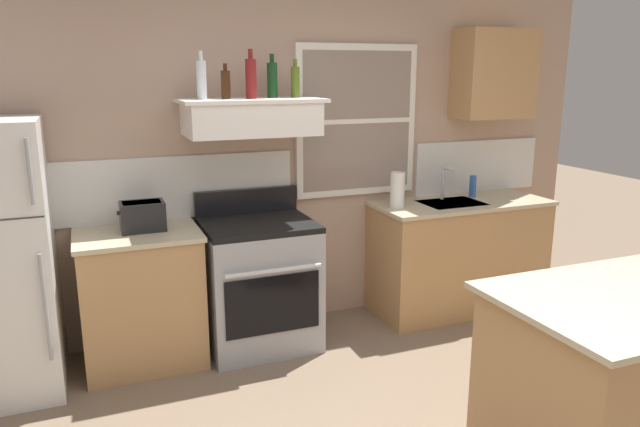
# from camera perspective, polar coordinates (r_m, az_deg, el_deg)

# --- Properties ---
(back_wall) EXTENTS (5.40, 0.11, 2.70)m
(back_wall) POSITION_cam_1_polar(r_m,az_deg,el_deg) (4.46, -3.98, 6.13)
(back_wall) COLOR tan
(back_wall) RESTS_ON ground_plane
(counter_left_of_stove) EXTENTS (0.79, 0.63, 0.91)m
(counter_left_of_stove) POSITION_cam_1_polar(r_m,az_deg,el_deg) (4.16, -16.75, -7.74)
(counter_left_of_stove) COLOR tan
(counter_left_of_stove) RESTS_ON ground_plane
(toaster) EXTENTS (0.30, 0.20, 0.19)m
(toaster) POSITION_cam_1_polar(r_m,az_deg,el_deg) (4.03, -16.69, -0.20)
(toaster) COLOR black
(toaster) RESTS_ON counter_left_of_stove
(stove_range) EXTENTS (0.76, 0.69, 1.09)m
(stove_range) POSITION_cam_1_polar(r_m,az_deg,el_deg) (4.26, -5.88, -6.62)
(stove_range) COLOR #9EA0A5
(stove_range) RESTS_ON ground_plane
(range_hood_shelf) EXTENTS (0.96, 0.52, 0.24)m
(range_hood_shelf) POSITION_cam_1_polar(r_m,az_deg,el_deg) (4.10, -6.65, 9.22)
(range_hood_shelf) COLOR white
(bottle_clear_tall) EXTENTS (0.06, 0.06, 0.31)m
(bottle_clear_tall) POSITION_cam_1_polar(r_m,az_deg,el_deg) (4.01, -11.33, 12.55)
(bottle_clear_tall) COLOR silver
(bottle_clear_tall) RESTS_ON range_hood_shelf
(bottle_brown_stout) EXTENTS (0.06, 0.06, 0.23)m
(bottle_brown_stout) POSITION_cam_1_polar(r_m,az_deg,el_deg) (4.03, -9.05, 12.17)
(bottle_brown_stout) COLOR #381E0F
(bottle_brown_stout) RESTS_ON range_hood_shelf
(bottle_red_label_wine) EXTENTS (0.07, 0.07, 0.32)m
(bottle_red_label_wine) POSITION_cam_1_polar(r_m,az_deg,el_deg) (4.06, -6.65, 12.81)
(bottle_red_label_wine) COLOR maroon
(bottle_red_label_wine) RESTS_ON range_hood_shelf
(bottle_dark_green_wine) EXTENTS (0.07, 0.07, 0.29)m
(bottle_dark_green_wine) POSITION_cam_1_polar(r_m,az_deg,el_deg) (4.19, -4.61, 12.72)
(bottle_dark_green_wine) COLOR #143819
(bottle_dark_green_wine) RESTS_ON range_hood_shelf
(bottle_olive_oil_square) EXTENTS (0.06, 0.06, 0.26)m
(bottle_olive_oil_square) POSITION_cam_1_polar(r_m,az_deg,el_deg) (4.22, -2.39, 12.56)
(bottle_olive_oil_square) COLOR #4C601E
(bottle_olive_oil_square) RESTS_ON range_hood_shelf
(counter_right_with_sink) EXTENTS (1.43, 0.63, 0.91)m
(counter_right_with_sink) POSITION_cam_1_polar(r_m,az_deg,el_deg) (5.00, 13.10, -3.91)
(counter_right_with_sink) COLOR tan
(counter_right_with_sink) RESTS_ON ground_plane
(sink_faucet) EXTENTS (0.03, 0.17, 0.28)m
(sink_faucet) POSITION_cam_1_polar(r_m,az_deg,el_deg) (4.87, 11.88, 3.32)
(sink_faucet) COLOR silver
(sink_faucet) RESTS_ON counter_right_with_sink
(paper_towel_roll) EXTENTS (0.11, 0.11, 0.27)m
(paper_towel_roll) POSITION_cam_1_polar(r_m,az_deg,el_deg) (4.55, 7.45, 2.26)
(paper_towel_roll) COLOR white
(paper_towel_roll) RESTS_ON counter_right_with_sink
(dish_soap_bottle) EXTENTS (0.06, 0.06, 0.18)m
(dish_soap_bottle) POSITION_cam_1_polar(r_m,az_deg,el_deg) (5.05, 14.46, 2.55)
(dish_soap_bottle) COLOR blue
(dish_soap_bottle) RESTS_ON counter_right_with_sink
(kitchen_island) EXTENTS (1.40, 0.90, 0.91)m
(kitchen_island) POSITION_cam_1_polar(r_m,az_deg,el_deg) (3.38, 27.90, -13.95)
(kitchen_island) COLOR tan
(kitchen_island) RESTS_ON ground_plane
(upper_cabinet_right) EXTENTS (0.64, 0.32, 0.70)m
(upper_cabinet_right) POSITION_cam_1_polar(r_m,az_deg,el_deg) (5.10, 16.38, 12.73)
(upper_cabinet_right) COLOR tan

